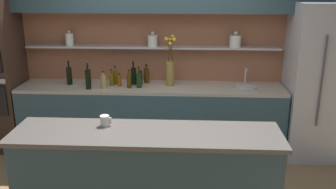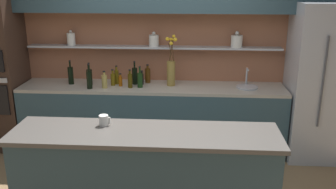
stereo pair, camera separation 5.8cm
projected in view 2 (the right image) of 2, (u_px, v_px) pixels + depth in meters
back_wall_unit at (163, 36)px, 5.11m from camera, size 5.20×0.44×2.60m
back_counter_unit at (152, 118)px, 5.17m from camera, size 3.56×0.62×0.92m
island_counter at (146, 183)px, 3.45m from camera, size 2.40×0.61×1.02m
refrigerator at (326, 83)px, 4.82m from camera, size 0.93×0.73×2.04m
flower_vase at (171, 69)px, 5.00m from camera, size 0.15×0.14×0.68m
sink_fixture at (247, 86)px, 4.95m from camera, size 0.28×0.28×0.25m
bottle_wine_0 at (89, 77)px, 5.05m from camera, size 0.08×0.08×0.31m
bottle_spirit_1 at (104, 81)px, 4.92m from camera, size 0.07×0.07×0.23m
bottle_wine_2 at (140, 80)px, 4.94m from camera, size 0.07×0.07×0.29m
bottle_sauce_3 at (120, 81)px, 5.01m from camera, size 0.05×0.05×0.18m
bottle_spirit_4 at (148, 75)px, 5.16m from camera, size 0.07×0.07×0.26m
bottle_wine_5 at (135, 76)px, 5.09m from camera, size 0.07×0.07×0.32m
bottle_oil_6 at (117, 76)px, 5.10m from camera, size 0.06×0.06×0.26m
bottle_oil_7 at (113, 79)px, 5.04m from camera, size 0.06×0.06×0.22m
bottle_wine_8 at (89, 79)px, 4.88m from camera, size 0.07×0.07×0.33m
bottle_sauce_9 at (142, 78)px, 5.08m from camera, size 0.05×0.05×0.19m
bottle_oil_10 at (130, 80)px, 4.93m from camera, size 0.06×0.06×0.25m
bottle_wine_11 at (71, 75)px, 5.09m from camera, size 0.07×0.07×0.33m
coffee_mug at (104, 120)px, 3.43m from camera, size 0.11×0.09×0.10m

